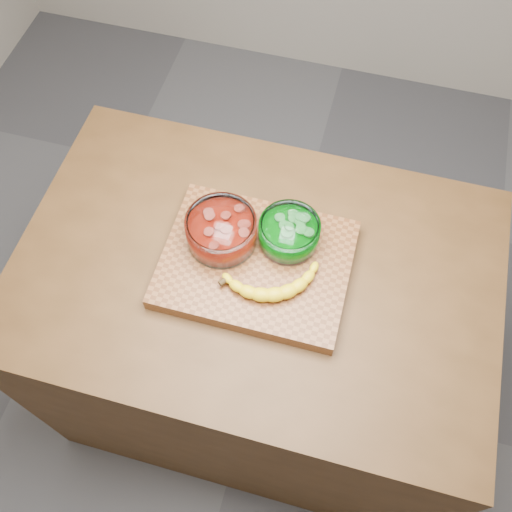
# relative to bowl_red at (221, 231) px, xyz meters

# --- Properties ---
(ground) EXTENTS (3.50, 3.50, 0.00)m
(ground) POSITION_rel_bowl_red_xyz_m (0.10, -0.04, -0.98)
(ground) COLOR #535458
(ground) RESTS_ON ground
(counter) EXTENTS (1.20, 0.80, 0.90)m
(counter) POSITION_rel_bowl_red_xyz_m (0.10, -0.04, -0.53)
(counter) COLOR #4D3117
(counter) RESTS_ON ground
(cutting_board) EXTENTS (0.45, 0.35, 0.04)m
(cutting_board) POSITION_rel_bowl_red_xyz_m (0.10, -0.04, -0.06)
(cutting_board) COLOR brown
(cutting_board) RESTS_ON counter
(bowl_red) EXTENTS (0.17, 0.17, 0.08)m
(bowl_red) POSITION_rel_bowl_red_xyz_m (0.00, 0.00, 0.00)
(bowl_red) COLOR white
(bowl_red) RESTS_ON cutting_board
(bowl_green) EXTENTS (0.15, 0.15, 0.07)m
(bowl_green) POSITION_rel_bowl_red_xyz_m (0.16, 0.04, -0.00)
(bowl_green) COLOR white
(bowl_green) RESTS_ON cutting_board
(banana) EXTENTS (0.25, 0.16, 0.04)m
(banana) POSITION_rel_bowl_red_xyz_m (0.14, -0.08, -0.02)
(banana) COLOR yellow
(banana) RESTS_ON cutting_board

